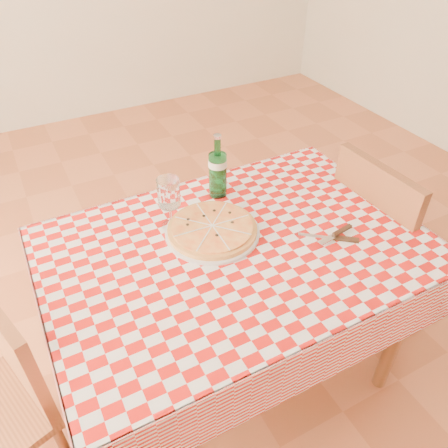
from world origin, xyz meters
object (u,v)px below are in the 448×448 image
Objects in this scene: dining_table at (237,266)px; chair_near at (380,239)px; water_bottle at (218,166)px; wine_glass at (170,204)px; pizza_plate at (212,228)px.

chair_near is (0.70, -0.02, -0.13)m from dining_table.
water_bottle reaches higher than dining_table.
chair_near is 4.61× the size of wine_glass.
dining_table is at bearing -65.37° from pizza_plate.
pizza_plate is (-0.74, 0.12, 0.26)m from chair_near.
chair_near is 0.79m from pizza_plate.
wine_glass reaches higher than dining_table.
chair_near is 0.94m from wine_glass.
chair_near is 3.54× the size of water_bottle.
water_bottle is at bearing 75.01° from dining_table.
pizza_plate is 0.17m from wine_glass.
pizza_plate is at bearing 114.63° from dining_table.
water_bottle is 1.30× the size of wine_glass.
dining_table is 6.03× the size of wine_glass.
dining_table is 4.64× the size of water_bottle.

